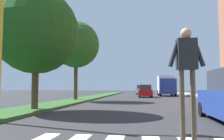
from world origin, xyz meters
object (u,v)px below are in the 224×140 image
sedan_distant (142,90)px  traffic_light_gantry (66,4)px  tree_far (76,45)px  sedan_midblock (145,91)px  pedestrian_performer (187,69)px  truck_box_delivery (166,85)px  tree_mid (36,32)px

sedan_distant → traffic_light_gantry: bearing=-93.8°
tree_far → sedan_midblock: size_ratio=1.72×
traffic_light_gantry → pedestrian_performer: (3.66, -3.16, -2.69)m
tree_far → sedan_midblock: 12.58m
traffic_light_gantry → sedan_midblock: (3.00, 22.91, -3.59)m
truck_box_delivery → tree_far: bearing=-124.1°
tree_far → pedestrian_performer: size_ratio=3.03×
traffic_light_gantry → pedestrian_performer: bearing=-40.8°
sedan_midblock → tree_far: bearing=-124.7°
traffic_light_gantry → truck_box_delivery: bearing=77.4°
tree_far → traffic_light_gantry: tree_far is taller
traffic_light_gantry → sedan_distant: bearing=86.2°
tree_mid → sedan_distant: size_ratio=1.52×
sedan_midblock → truck_box_delivery: size_ratio=0.71×
pedestrian_performer → traffic_light_gantry: bearing=139.2°
tree_mid → sedan_midblock: (6.06, 19.03, -3.60)m
tree_far → sedan_midblock: tree_far is taller
traffic_light_gantry → sedan_distant: (2.41, 35.92, -3.56)m
tree_mid → truck_box_delivery: size_ratio=1.06×
pedestrian_performer → sedan_distant: size_ratio=0.58×
traffic_light_gantry → tree_mid: bearing=128.2°
tree_far → pedestrian_performer: tree_far is taller
tree_far → traffic_light_gantry: bearing=-74.6°
tree_far → sedan_midblock: (6.66, 9.60, -4.66)m
sedan_midblock → sedan_distant: bearing=92.6°
tree_mid → sedan_distant: 32.70m
tree_mid → pedestrian_performer: 10.10m
traffic_light_gantry → pedestrian_performer: size_ratio=3.53×
tree_mid → tree_far: bearing=93.6°
truck_box_delivery → pedestrian_performer: bearing=-94.7°
tree_far → traffic_light_gantry: size_ratio=0.86×
pedestrian_performer → sedan_midblock: 26.09m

